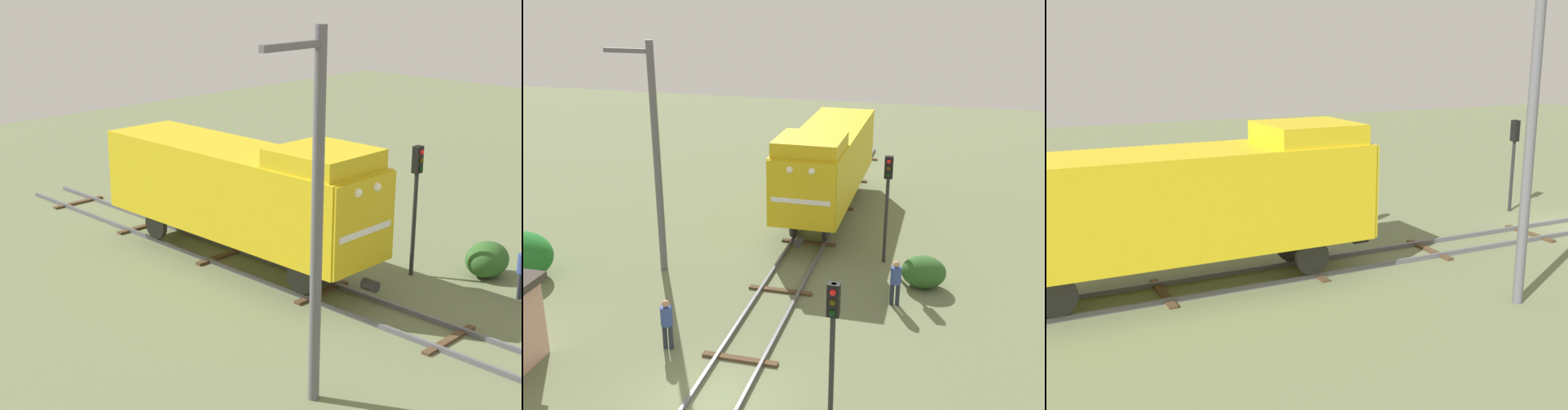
# 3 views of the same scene
# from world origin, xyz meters

# --- Properties ---
(locomotive) EXTENTS (2.90, 11.60, 4.60)m
(locomotive) POSITION_xyz_m (0.00, 15.53, 2.77)
(locomotive) COLOR gold
(locomotive) RESTS_ON railway_track
(traffic_signal_mid) EXTENTS (0.32, 0.34, 4.49)m
(traffic_signal_mid) POSITION_xyz_m (3.40, 10.74, 3.10)
(traffic_signal_mid) COLOR #262628
(traffic_signal_mid) RESTS_ON ground
(catenary_mast) EXTENTS (1.94, 0.28, 8.95)m
(catenary_mast) POSITION_xyz_m (-5.06, 7.77, 4.73)
(catenary_mast) COLOR #595960
(catenary_mast) RESTS_ON ground
(bush_mid) EXTENTS (1.67, 1.36, 1.21)m
(bush_mid) POSITION_xyz_m (5.09, 8.88, 0.61)
(bush_mid) COLOR #2E5C26
(bush_mid) RESTS_ON ground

